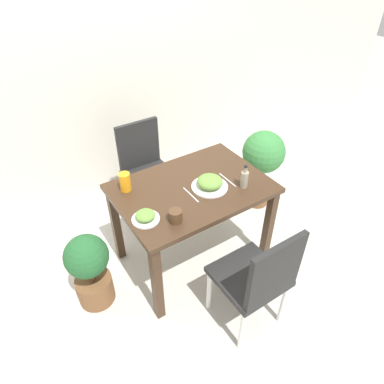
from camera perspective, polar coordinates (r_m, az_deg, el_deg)
name	(u,v)px	position (r m, az deg, el deg)	size (l,w,h in m)	color
ground_plane	(192,256)	(2.96, 0.00, -10.55)	(16.00, 16.00, 0.00)	beige
wall_back	(109,59)	(3.27, -13.62, 20.75)	(8.00, 0.05, 2.60)	beige
dining_table	(192,198)	(2.52, 0.00, -1.07)	(1.10, 0.77, 0.74)	#3D2819
chair_near	(258,277)	(2.22, 11.01, -13.79)	(0.42, 0.42, 0.88)	black
chair_far	(146,166)	(3.14, -7.74, 4.33)	(0.42, 0.42, 0.88)	black
food_plate	(210,183)	(2.43, 2.98, 1.53)	(0.26, 0.26, 0.09)	white
side_plate	(145,216)	(2.18, -7.76, -4.07)	(0.18, 0.18, 0.07)	white
drink_cup	(175,216)	(2.15, -2.77, -4.00)	(0.09, 0.09, 0.08)	#4C331E
juice_glass	(125,182)	(2.43, -11.09, 1.66)	(0.08, 0.08, 0.14)	orange
sauce_bottle	(244,179)	(2.44, 8.73, 2.23)	(0.05, 0.05, 0.19)	gray
fork_utensil	(191,195)	(2.37, -0.21, -0.47)	(0.01, 0.19, 0.00)	silver
spoon_utensil	(227,180)	(2.53, 5.92, 2.02)	(0.01, 0.19, 0.00)	silver
potted_plant_left	(90,268)	(2.53, -16.68, -12.10)	(0.30, 0.30, 0.62)	brown
potted_plant_right	(263,159)	(3.24, 11.69, 5.33)	(0.39, 0.39, 0.79)	brown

